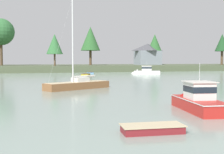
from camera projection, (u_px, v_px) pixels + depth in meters
name	position (u px, v px, depth m)	size (l,w,h in m)	color
far_shore_bank	(58.00, 68.00, 101.44)	(162.88, 40.37, 1.86)	#4C563D
sailboat_wood	(78.00, 87.00, 35.25)	(8.55, 5.73, 11.44)	brown
dinghy_skyblue	(90.00, 73.00, 77.23)	(1.61, 3.52, 0.61)	#669ECC
dinghy_maroon	(152.00, 130.00, 13.86)	(3.12, 1.55, 0.54)	maroon
cruiser_red	(196.00, 103.00, 20.44)	(2.94, 6.70, 4.00)	#B2231E
cruiser_white	(144.00, 72.00, 74.09)	(7.78, 5.06, 4.01)	white
dinghy_yellow	(86.00, 75.00, 66.35)	(2.91, 4.22, 0.64)	gold
shore_tree_inland_b	(222.00, 43.00, 107.43)	(5.18, 5.18, 11.40)	brown
shore_tree_center	(155.00, 43.00, 112.61)	(5.33, 5.33, 11.83)	brown
shore_tree_left_mid	(55.00, 44.00, 87.34)	(4.95, 4.95, 9.60)	brown
shore_tree_left	(90.00, 39.00, 100.51)	(6.73, 6.73, 13.33)	brown
shore_tree_center_left	(1.00, 32.00, 94.13)	(8.66, 8.66, 15.23)	brown
cottage_behind_trees	(148.00, 54.00, 112.70)	(9.54, 7.93, 8.13)	gray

